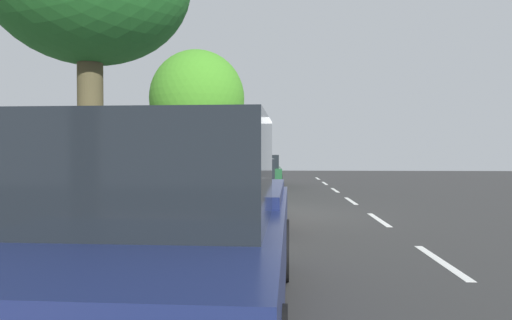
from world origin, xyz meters
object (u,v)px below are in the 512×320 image
object	(u,v)px
bicycle_at_curb	(237,188)
street_tree_near_cyclist	(197,99)
parked_sedan_tan_second	(240,191)
parked_sedan_green_nearest	(262,171)
cyclist_with_backpack	(232,169)
fire_hydrant	(172,202)
parked_pickup_dark_blue_mid	(179,236)

from	to	relation	value
bicycle_at_curb	street_tree_near_cyclist	bearing A→B (deg)	-24.71
bicycle_at_curb	parked_sedan_tan_second	bearing A→B (deg)	96.02
parked_sedan_green_nearest	bicycle_at_curb	world-z (taller)	parked_sedan_green_nearest
street_tree_near_cyclist	cyclist_with_backpack	bearing A→B (deg)	169.49
parked_sedan_green_nearest	bicycle_at_curb	distance (m)	5.78
parked_sedan_tan_second	bicycle_at_curb	world-z (taller)	parked_sedan_tan_second
bicycle_at_curb	fire_hydrant	xyz separation A→B (m)	(0.90, 6.08, 0.17)
parked_sedan_green_nearest	bicycle_at_curb	size ratio (longest dim) A/B	2.81
fire_hydrant	bicycle_at_curb	bearing A→B (deg)	-98.37
parked_sedan_green_nearest	parked_pickup_dark_blue_mid	xyz separation A→B (m)	(0.18, 17.58, 0.15)
bicycle_at_curb	fire_hydrant	world-z (taller)	fire_hydrant
cyclist_with_backpack	street_tree_near_cyclist	world-z (taller)	street_tree_near_cyclist
street_tree_near_cyclist	fire_hydrant	bearing A→B (deg)	95.43
bicycle_at_curb	cyclist_with_backpack	xyz separation A→B (m)	(0.22, -0.46, 0.63)
cyclist_with_backpack	street_tree_near_cyclist	bearing A→B (deg)	-10.51
bicycle_at_curb	street_tree_near_cyclist	size ratio (longest dim) A/B	0.30
bicycle_at_curb	cyclist_with_backpack	bearing A→B (deg)	-64.47
parked_sedan_green_nearest	fire_hydrant	distance (m)	11.91
bicycle_at_curb	fire_hydrant	distance (m)	6.15
parked_sedan_tan_second	street_tree_near_cyclist	size ratio (longest dim) A/B	0.84
parked_pickup_dark_blue_mid	fire_hydrant	bearing A→B (deg)	-76.07
parked_sedan_green_nearest	parked_pickup_dark_blue_mid	world-z (taller)	parked_pickup_dark_blue_mid
parked_sedan_tan_second	cyclist_with_backpack	distance (m)	5.86
parked_pickup_dark_blue_mid	bicycle_at_curb	xyz separation A→B (m)	(0.54, -11.86, -0.51)
parked_pickup_dark_blue_mid	street_tree_near_cyclist	size ratio (longest dim) A/B	1.01
parked_sedan_green_nearest	street_tree_near_cyclist	xyz separation A→B (m)	(2.26, 5.01, 2.88)
cyclist_with_backpack	bicycle_at_curb	bearing A→B (deg)	115.53
parked_pickup_dark_blue_mid	parked_sedan_green_nearest	bearing A→B (deg)	-90.59
parked_sedan_green_nearest	bicycle_at_curb	bearing A→B (deg)	82.83
parked_pickup_dark_blue_mid	fire_hydrant	distance (m)	5.96
parked_sedan_green_nearest	parked_sedan_tan_second	xyz separation A→B (m)	(0.16, 11.06, 0.00)
cyclist_with_backpack	fire_hydrant	world-z (taller)	cyclist_with_backpack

